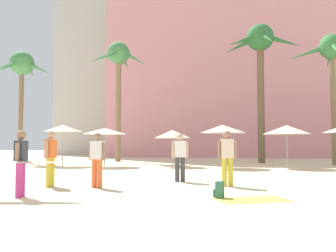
{
  "coord_description": "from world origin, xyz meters",
  "views": [
    {
      "loc": [
        1.26,
        -5.59,
        1.35
      ],
      "look_at": [
        -0.68,
        7.37,
        2.03
      ],
      "focal_mm": 36.59,
      "sensor_mm": 36.0,
      "label": 1
    }
  ],
  "objects_px": {
    "cafe_umbrella_1": "(287,130)",
    "backpack": "(219,190)",
    "cafe_umbrella_2": "(63,128)",
    "cafe_umbrella_5": "(173,134)",
    "person_mid_left": "(51,156)",
    "person_mid_right": "(97,157)",
    "palm_tree_center": "(332,55)",
    "beach_towel": "(252,200)",
    "person_mid_center": "(180,155)",
    "palm_tree_far_left": "(260,51)",
    "palm_tree_left": "(118,64)",
    "person_near_left": "(18,161)",
    "person_far_left": "(227,156)",
    "cafe_umbrella_0": "(223,129)",
    "cafe_umbrella_3": "(105,131)",
    "palm_tree_right": "(22,70)"
  },
  "relations": [
    {
      "from": "cafe_umbrella_0",
      "to": "person_mid_left",
      "type": "bearing_deg",
      "value": -120.81
    },
    {
      "from": "cafe_umbrella_1",
      "to": "cafe_umbrella_2",
      "type": "xyz_separation_m",
      "value": [
        -13.02,
        -0.23,
        0.16
      ]
    },
    {
      "from": "person_mid_right",
      "to": "palm_tree_center",
      "type": "bearing_deg",
      "value": 154.14
    },
    {
      "from": "person_mid_left",
      "to": "cafe_umbrella_5",
      "type": "bearing_deg",
      "value": -102.79
    },
    {
      "from": "cafe_umbrella_2",
      "to": "cafe_umbrella_5",
      "type": "height_order",
      "value": "cafe_umbrella_2"
    },
    {
      "from": "palm_tree_center",
      "to": "cafe_umbrella_1",
      "type": "distance_m",
      "value": 6.8
    },
    {
      "from": "cafe_umbrella_2",
      "to": "person_mid_left",
      "type": "bearing_deg",
      "value": -66.45
    },
    {
      "from": "person_mid_left",
      "to": "palm_tree_left",
      "type": "bearing_deg",
      "value": -79.2
    },
    {
      "from": "palm_tree_far_left",
      "to": "person_far_left",
      "type": "bearing_deg",
      "value": -101.08
    },
    {
      "from": "cafe_umbrella_1",
      "to": "cafe_umbrella_2",
      "type": "relative_size",
      "value": 1.07
    },
    {
      "from": "cafe_umbrella_0",
      "to": "cafe_umbrella_3",
      "type": "xyz_separation_m",
      "value": [
        -6.88,
        0.12,
        -0.08
      ]
    },
    {
      "from": "palm_tree_far_left",
      "to": "backpack",
      "type": "distance_m",
      "value": 18.03
    },
    {
      "from": "cafe_umbrella_3",
      "to": "person_near_left",
      "type": "relative_size",
      "value": 0.86
    },
    {
      "from": "cafe_umbrella_2",
      "to": "person_mid_left",
      "type": "relative_size",
      "value": 1.41
    },
    {
      "from": "palm_tree_far_left",
      "to": "palm_tree_left",
      "type": "xyz_separation_m",
      "value": [
        -10.56,
        0.58,
        -0.49
      ]
    },
    {
      "from": "palm_tree_center",
      "to": "cafe_umbrella_1",
      "type": "height_order",
      "value": "palm_tree_center"
    },
    {
      "from": "cafe_umbrella_0",
      "to": "person_mid_right",
      "type": "distance_m",
      "value": 10.03
    },
    {
      "from": "cafe_umbrella_1",
      "to": "backpack",
      "type": "bearing_deg",
      "value": -108.56
    },
    {
      "from": "palm_tree_left",
      "to": "cafe_umbrella_1",
      "type": "relative_size",
      "value": 3.48
    },
    {
      "from": "person_mid_center",
      "to": "palm_tree_left",
      "type": "bearing_deg",
      "value": -169.73
    },
    {
      "from": "palm_tree_left",
      "to": "person_near_left",
      "type": "xyz_separation_m",
      "value": [
        2.67,
        -17.3,
        -6.54
      ]
    },
    {
      "from": "palm_tree_right",
      "to": "person_far_left",
      "type": "relative_size",
      "value": 4.53
    },
    {
      "from": "backpack",
      "to": "person_far_left",
      "type": "xyz_separation_m",
      "value": [
        0.25,
        2.43,
        0.77
      ]
    },
    {
      "from": "person_far_left",
      "to": "person_mid_right",
      "type": "bearing_deg",
      "value": 95.47
    },
    {
      "from": "palm_tree_left",
      "to": "cafe_umbrella_1",
      "type": "distance_m",
      "value": 13.72
    },
    {
      "from": "palm_tree_right",
      "to": "cafe_umbrella_1",
      "type": "relative_size",
      "value": 3.02
    },
    {
      "from": "palm_tree_far_left",
      "to": "palm_tree_center",
      "type": "xyz_separation_m",
      "value": [
        4.27,
        -1.74,
        -0.95
      ]
    },
    {
      "from": "cafe_umbrella_5",
      "to": "person_mid_right",
      "type": "relative_size",
      "value": 1.3
    },
    {
      "from": "cafe_umbrella_0",
      "to": "person_mid_right",
      "type": "relative_size",
      "value": 1.52
    },
    {
      "from": "cafe_umbrella_2",
      "to": "person_mid_right",
      "type": "relative_size",
      "value": 1.46
    },
    {
      "from": "cafe_umbrella_3",
      "to": "person_near_left",
      "type": "xyz_separation_m",
      "value": [
        1.7,
        -11.45,
        -1.17
      ]
    },
    {
      "from": "palm_tree_far_left",
      "to": "cafe_umbrella_5",
      "type": "distance_m",
      "value": 9.51
    },
    {
      "from": "palm_tree_right",
      "to": "backpack",
      "type": "relative_size",
      "value": 19.0
    },
    {
      "from": "beach_towel",
      "to": "person_near_left",
      "type": "bearing_deg",
      "value": -174.4
    },
    {
      "from": "backpack",
      "to": "person_far_left",
      "type": "bearing_deg",
      "value": -86.31
    },
    {
      "from": "person_far_left",
      "to": "person_mid_center",
      "type": "relative_size",
      "value": 1.03
    },
    {
      "from": "palm_tree_center",
      "to": "cafe_umbrella_1",
      "type": "relative_size",
      "value": 3.16
    },
    {
      "from": "beach_towel",
      "to": "person_mid_center",
      "type": "relative_size",
      "value": 1.0
    },
    {
      "from": "palm_tree_far_left",
      "to": "cafe_umbrella_2",
      "type": "height_order",
      "value": "palm_tree_far_left"
    },
    {
      "from": "palm_tree_far_left",
      "to": "person_mid_right",
      "type": "distance_m",
      "value": 17.44
    },
    {
      "from": "palm_tree_far_left",
      "to": "palm_tree_center",
      "type": "distance_m",
      "value": 4.71
    },
    {
      "from": "backpack",
      "to": "person_mid_left",
      "type": "relative_size",
      "value": 0.24
    },
    {
      "from": "palm_tree_center",
      "to": "beach_towel",
      "type": "distance_m",
      "value": 17.24
    },
    {
      "from": "palm_tree_far_left",
      "to": "palm_tree_left",
      "type": "bearing_deg",
      "value": 176.85
    },
    {
      "from": "palm_tree_right",
      "to": "person_near_left",
      "type": "relative_size",
      "value": 2.68
    },
    {
      "from": "person_far_left",
      "to": "person_near_left",
      "type": "bearing_deg",
      "value": 113.21
    },
    {
      "from": "cafe_umbrella_0",
      "to": "backpack",
      "type": "xyz_separation_m",
      "value": [
        -0.21,
        -10.64,
        -1.97
      ]
    },
    {
      "from": "cafe_umbrella_2",
      "to": "person_near_left",
      "type": "distance_m",
      "value": 12.38
    },
    {
      "from": "person_near_left",
      "to": "palm_tree_center",
      "type": "bearing_deg",
      "value": 39.36
    },
    {
      "from": "cafe_umbrella_5",
      "to": "person_mid_right",
      "type": "xyz_separation_m",
      "value": [
        -1.02,
        -9.78,
        -0.98
      ]
    }
  ]
}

